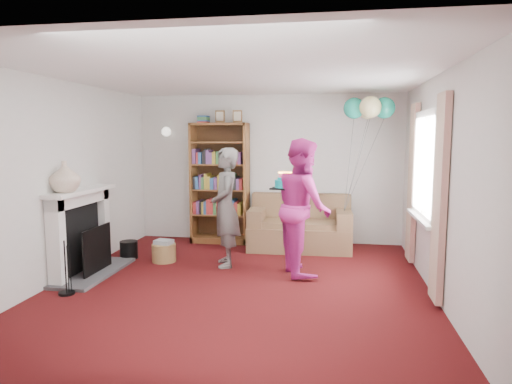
% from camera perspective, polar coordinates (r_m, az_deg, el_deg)
% --- Properties ---
extents(ground, '(5.00, 5.00, 0.00)m').
position_cam_1_polar(ground, '(5.61, -2.14, -11.76)').
color(ground, black).
rests_on(ground, ground).
extents(wall_back, '(4.50, 0.02, 2.50)m').
position_cam_1_polar(wall_back, '(7.81, 1.49, 2.93)').
color(wall_back, silver).
rests_on(wall_back, ground).
extents(wall_left, '(0.02, 5.00, 2.50)m').
position_cam_1_polar(wall_left, '(6.20, -23.12, 1.31)').
color(wall_left, silver).
rests_on(wall_left, ground).
extents(wall_right, '(0.02, 5.00, 2.50)m').
position_cam_1_polar(wall_right, '(5.37, 22.15, 0.56)').
color(wall_right, silver).
rests_on(wall_right, ground).
extents(ceiling, '(4.50, 5.00, 0.01)m').
position_cam_1_polar(ceiling, '(5.36, -2.26, 14.51)').
color(ceiling, white).
rests_on(ceiling, wall_back).
extents(fireplace, '(0.55, 1.80, 1.12)m').
position_cam_1_polar(fireplace, '(6.38, -20.57, -5.13)').
color(fireplace, '#3F3F42').
rests_on(fireplace, ground).
extents(window_bay, '(0.14, 2.02, 2.20)m').
position_cam_1_polar(window_bay, '(5.95, 20.35, 0.76)').
color(window_bay, white).
rests_on(window_bay, ground).
extents(wall_sconce, '(0.16, 0.23, 0.16)m').
position_cam_1_polar(wall_sconce, '(8.08, -11.14, 7.42)').
color(wall_sconce, gold).
rests_on(wall_sconce, ground).
extents(bookcase, '(0.96, 0.42, 2.23)m').
position_cam_1_polar(bookcase, '(7.78, -4.49, 0.96)').
color(bookcase, '#472B14').
rests_on(bookcase, ground).
extents(sofa, '(1.62, 0.86, 0.86)m').
position_cam_1_polar(sofa, '(7.44, 5.51, -4.51)').
color(sofa, brown).
rests_on(sofa, ground).
extents(wicker_basket, '(0.34, 0.34, 0.32)m').
position_cam_1_polar(wicker_basket, '(6.78, -11.43, -7.34)').
color(wicker_basket, '#A37F4C').
rests_on(wicker_basket, ground).
extents(person_striped, '(0.56, 0.69, 1.65)m').
position_cam_1_polar(person_striped, '(6.32, -3.82, -1.93)').
color(person_striped, black).
rests_on(person_striped, ground).
extents(person_magenta, '(0.91, 1.04, 1.78)m').
position_cam_1_polar(person_magenta, '(5.99, 5.89, -1.80)').
color(person_magenta, '#BB2580').
rests_on(person_magenta, ground).
extents(birthday_cake, '(0.33, 0.33, 0.22)m').
position_cam_1_polar(birthday_cake, '(5.99, 3.66, 1.03)').
color(birthday_cake, black).
rests_on(birthday_cake, ground).
extents(balloons, '(0.76, 0.76, 1.73)m').
position_cam_1_polar(balloons, '(7.11, 13.96, 10.15)').
color(balloons, '#3F3F3F').
rests_on(balloons, ground).
extents(mantel_vase, '(0.40, 0.40, 0.38)m').
position_cam_1_polar(mantel_vase, '(6.00, -22.79, 1.78)').
color(mantel_vase, beige).
rests_on(mantel_vase, fireplace).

